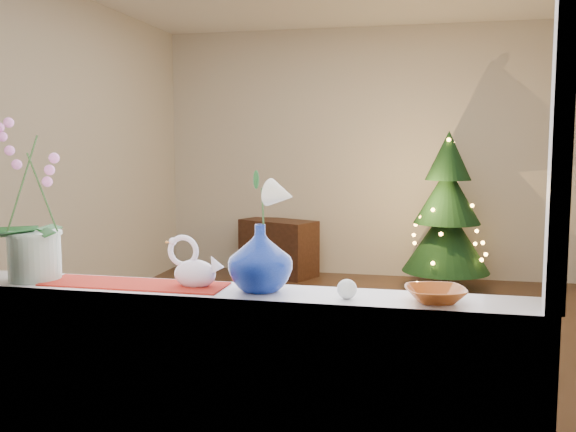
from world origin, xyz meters
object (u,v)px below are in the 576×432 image
orchid_pot (32,200)px  swan (195,263)px  amber_dish (435,296)px  side_table (279,248)px  blue_vase (260,253)px  xmas_tree (447,211)px  paperweight (347,289)px

orchid_pot → swan: (0.65, 0.01, -0.22)m
amber_dish → side_table: (-1.66, 4.64, -0.63)m
amber_dish → blue_vase: bearing=177.5°
blue_vase → xmas_tree: 4.38m
orchid_pot → side_table: size_ratio=0.76×
blue_vase → orchid_pot: bearing=-179.3°
blue_vase → paperweight: bearing=-9.1°
paperweight → swan: bearing=174.6°
paperweight → xmas_tree: (0.42, 4.36, -0.17)m
amber_dish → paperweight: bearing=-175.2°
paperweight → xmas_tree: size_ratio=0.04×
amber_dish → xmas_tree: size_ratio=0.11×
swan → paperweight: bearing=-24.2°
blue_vase → xmas_tree: (0.74, 4.31, -0.27)m
paperweight → amber_dish: size_ratio=0.40×
paperweight → side_table: 4.90m
orchid_pot → blue_vase: size_ratio=2.26×
swan → amber_dish: swan is taller
xmas_tree → paperweight: bearing=-95.5°
amber_dish → side_table: amber_dish is taller
paperweight → side_table: size_ratio=0.08×
orchid_pot → paperweight: bearing=-1.9°
amber_dish → xmas_tree: 4.34m
blue_vase → paperweight: 0.34m
paperweight → blue_vase: bearing=170.9°
side_table → paperweight: bearing=-49.8°
orchid_pot → paperweight: (1.22, -0.04, -0.28)m
swan → paperweight: swan is taller
paperweight → side_table: paperweight is taller
blue_vase → paperweight: (0.32, -0.05, -0.10)m
swan → xmas_tree: size_ratio=0.14×
paperweight → amber_dish: bearing=4.8°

